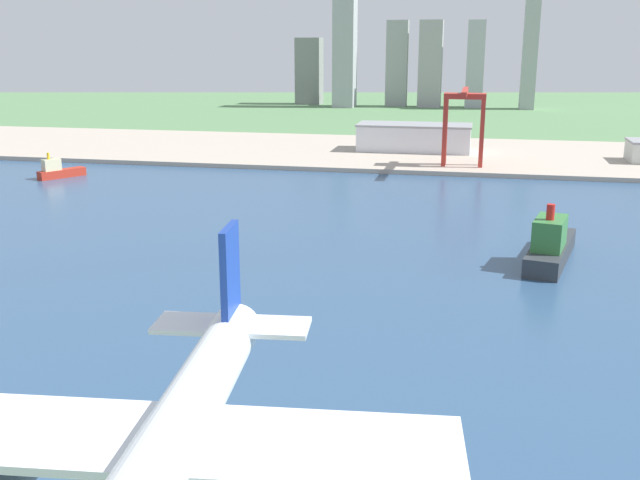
{
  "coord_description": "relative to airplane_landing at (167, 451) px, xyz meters",
  "views": [
    {
      "loc": [
        16.26,
        46.75,
        65.81
      ],
      "look_at": [
        -19.91,
        216.76,
        18.92
      ],
      "focal_mm": 41.18,
      "sensor_mm": 36.0,
      "label": 1
    }
  ],
  "objects": [
    {
      "name": "airplane_landing",
      "position": [
        0.0,
        0.0,
        0.0
      ],
      "size": [
        31.53,
        38.36,
        11.42
      ],
      "color": "white"
    },
    {
      "name": "industrial_pier",
      "position": [
        -1.46,
        411.9,
        -44.13
      ],
      "size": [
        840.0,
        140.0,
        2.5
      ],
      "primitive_type": "cube",
      "color": "#ADA191",
      "rests_on": "ground"
    },
    {
      "name": "ground_plane",
      "position": [
        -1.46,
        221.9,
        -45.38
      ],
      "size": [
        2400.0,
        2400.0,
        0.0
      ],
      "primitive_type": "plane",
      "color": "#557F50"
    },
    {
      "name": "port_crane_red",
      "position": [
        8.07,
        360.34,
        -13.87
      ],
      "size": [
        21.56,
        47.76,
        40.55
      ],
      "color": "#B72D23",
      "rests_on": "industrial_pier"
    },
    {
      "name": "water_bay",
      "position": [
        -1.46,
        161.9,
        -45.31
      ],
      "size": [
        840.0,
        360.0,
        0.15
      ],
      "primitive_type": "cube",
      "color": "#2D4C70",
      "rests_on": "ground"
    },
    {
      "name": "warehouse_main",
      "position": [
        -21.75,
        413.69,
        -34.81
      ],
      "size": [
        68.03,
        28.87,
        16.11
      ],
      "color": "silver",
      "rests_on": "industrial_pier"
    },
    {
      "name": "distant_skyline",
      "position": [
        -63.21,
        756.77,
        5.67
      ],
      "size": [
        251.74,
        55.42,
        128.79
      ],
      "color": "gray",
      "rests_on": "ground"
    },
    {
      "name": "tugboat_small",
      "position": [
        -188.87,
        296.75,
        -41.65
      ],
      "size": [
        17.08,
        23.15,
        13.16
      ],
      "color": "#B22D1E",
      "rests_on": "water_bay"
    },
    {
      "name": "container_barge",
      "position": [
        38.89,
        195.27,
        -39.8
      ],
      "size": [
        19.42,
        45.14,
        19.69
      ],
      "color": "#2D3338",
      "rests_on": "water_bay"
    }
  ]
}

